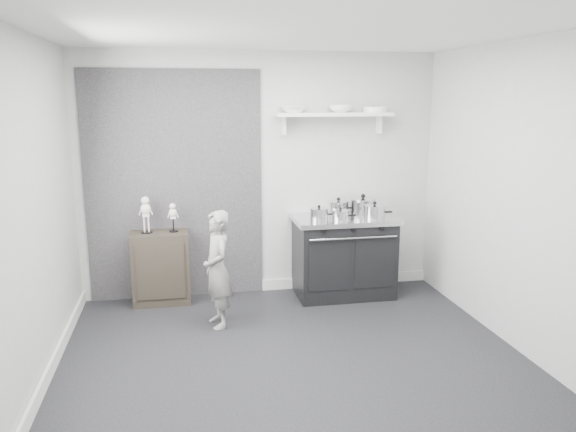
% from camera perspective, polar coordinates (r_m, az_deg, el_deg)
% --- Properties ---
extents(ground, '(4.00, 4.00, 0.00)m').
position_cam_1_polar(ground, '(4.99, 0.49, -14.31)').
color(ground, black).
rests_on(ground, ground).
extents(room_shell, '(4.02, 3.62, 2.71)m').
position_cam_1_polar(room_shell, '(4.63, -0.92, 4.92)').
color(room_shell, beige).
rests_on(room_shell, ground).
extents(wall_shelf, '(1.30, 0.26, 0.24)m').
position_cam_1_polar(wall_shelf, '(6.29, 4.70, 10.16)').
color(wall_shelf, white).
rests_on(wall_shelf, room_shell).
extents(stove, '(1.13, 0.70, 0.91)m').
position_cam_1_polar(stove, '(6.36, 5.67, -4.02)').
color(stove, black).
rests_on(stove, ground).
extents(side_cabinet, '(0.61, 0.35, 0.79)m').
position_cam_1_polar(side_cabinet, '(6.26, -12.76, -5.13)').
color(side_cabinet, black).
rests_on(side_cabinet, ground).
extents(child, '(0.36, 0.47, 1.15)m').
position_cam_1_polar(child, '(5.49, -7.18, -5.39)').
color(child, gray).
rests_on(child, ground).
extents(pot_front_left, '(0.29, 0.20, 0.16)m').
position_cam_1_polar(pot_front_left, '(6.06, 3.17, 0.21)').
color(pot_front_left, silver).
rests_on(pot_front_left, stove).
extents(pot_back_left, '(0.32, 0.23, 0.20)m').
position_cam_1_polar(pot_back_left, '(6.35, 5.14, 0.86)').
color(pot_back_left, silver).
rests_on(pot_back_left, stove).
extents(pot_back_right, '(0.38, 0.29, 0.23)m').
position_cam_1_polar(pot_back_right, '(6.42, 7.62, 1.03)').
color(pot_back_right, silver).
rests_on(pot_back_right, stove).
extents(pot_front_right, '(0.32, 0.23, 0.19)m').
position_cam_1_polar(pot_front_right, '(6.17, 8.78, 0.43)').
color(pot_front_right, silver).
rests_on(pot_front_right, stove).
extents(pot_front_center, '(0.27, 0.18, 0.14)m').
position_cam_1_polar(pot_front_center, '(6.05, 5.36, 0.09)').
color(pot_front_center, silver).
rests_on(pot_front_center, stove).
extents(skeleton_full, '(0.13, 0.08, 0.45)m').
position_cam_1_polar(skeleton_full, '(6.12, -14.25, 0.40)').
color(skeleton_full, silver).
rests_on(skeleton_full, side_cabinet).
extents(skeleton_torso, '(0.10, 0.06, 0.36)m').
position_cam_1_polar(skeleton_torso, '(6.12, -11.61, 0.06)').
color(skeleton_torso, silver).
rests_on(skeleton_torso, side_cabinet).
extents(bowl_large, '(0.29, 0.29, 0.07)m').
position_cam_1_polar(bowl_large, '(6.17, 0.56, 10.78)').
color(bowl_large, white).
rests_on(bowl_large, wall_shelf).
extents(bowl_small, '(0.26, 0.26, 0.08)m').
position_cam_1_polar(bowl_small, '(6.30, 5.40, 10.80)').
color(bowl_small, white).
rests_on(bowl_small, wall_shelf).
extents(plate_stack, '(0.27, 0.27, 0.06)m').
position_cam_1_polar(plate_stack, '(6.42, 8.84, 10.64)').
color(plate_stack, white).
rests_on(plate_stack, wall_shelf).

